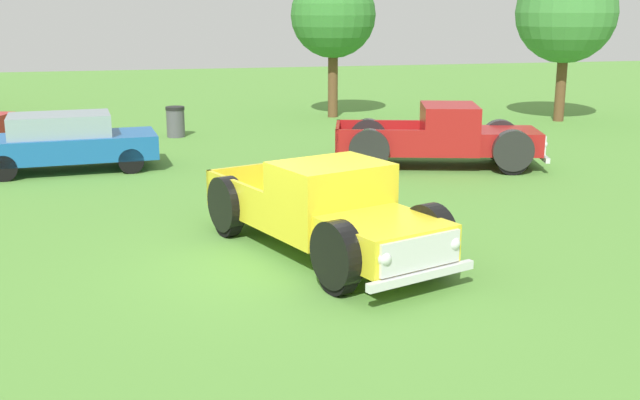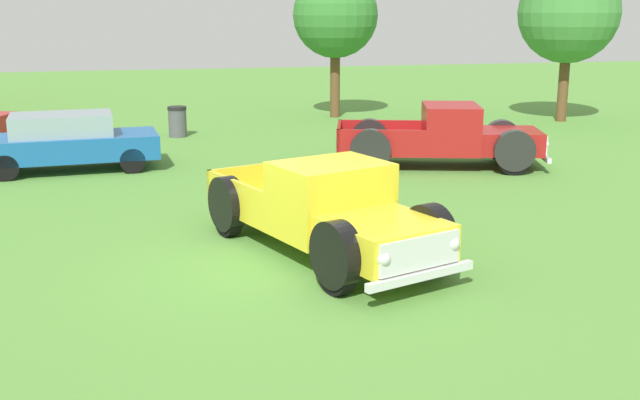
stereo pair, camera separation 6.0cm
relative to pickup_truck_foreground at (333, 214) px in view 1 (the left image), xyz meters
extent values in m
plane|color=#548C38|center=(-0.75, -0.15, -0.75)|extent=(80.00, 80.00, 0.00)
cube|color=yellow|center=(0.47, -1.29, -0.08)|extent=(2.00, 1.99, 0.57)
cube|color=silver|center=(0.74, -2.04, -0.08)|extent=(1.34, 0.54, 0.48)
sphere|color=silver|center=(1.32, -1.81, -0.05)|extent=(0.21, 0.21, 0.21)
sphere|color=silver|center=(0.15, -2.23, -0.05)|extent=(0.21, 0.21, 0.21)
cube|color=yellow|center=(-0.02, 0.06, 0.23)|extent=(2.08, 1.85, 1.18)
cube|color=#8C9EA8|center=(0.19, -0.53, 0.49)|extent=(1.41, 0.55, 0.52)
cube|color=yellow|center=(-0.62, 1.70, -0.31)|extent=(2.36, 2.62, 0.10)
cube|color=yellow|center=(0.15, 1.99, 0.03)|extent=(0.82, 2.06, 0.57)
cube|color=yellow|center=(-1.39, 1.42, 0.03)|extent=(0.82, 2.06, 0.57)
cube|color=yellow|center=(-0.98, 2.68, 0.03)|extent=(1.65, 0.67, 0.57)
cylinder|color=black|center=(1.28, -1.00, -0.36)|extent=(0.48, 0.81, 0.78)
cylinder|color=#B7B7BC|center=(1.29, -0.99, -0.36)|extent=(0.34, 0.38, 0.31)
cylinder|color=black|center=(1.28, -1.00, -0.16)|extent=(0.61, 1.03, 0.99)
cylinder|color=black|center=(-0.34, -1.59, -0.36)|extent=(0.48, 0.81, 0.78)
cylinder|color=#B7B7BC|center=(-0.35, -1.59, -0.36)|extent=(0.34, 0.38, 0.31)
cylinder|color=black|center=(-0.34, -1.59, -0.16)|extent=(0.61, 1.03, 0.99)
cylinder|color=black|center=(0.10, 2.24, -0.36)|extent=(0.48, 0.81, 0.78)
cylinder|color=#B7B7BC|center=(0.11, 2.25, -0.36)|extent=(0.34, 0.38, 0.31)
cylinder|color=black|center=(0.10, 2.24, -0.16)|extent=(0.61, 1.03, 0.99)
cylinder|color=black|center=(-1.52, 1.65, -0.36)|extent=(0.48, 0.81, 0.78)
cylinder|color=#B7B7BC|center=(-1.53, 1.65, -0.36)|extent=(0.34, 0.38, 0.31)
cylinder|color=black|center=(-1.52, 1.65, -0.16)|extent=(0.61, 1.03, 0.99)
cube|color=silver|center=(0.76, -2.08, -0.40)|extent=(1.80, 0.74, 0.12)
cube|color=maroon|center=(6.08, 6.10, -0.07)|extent=(1.93, 1.95, 0.57)
cube|color=silver|center=(6.85, 5.89, -0.07)|extent=(0.45, 1.39, 0.48)
sphere|color=silver|center=(7.00, 6.50, -0.04)|extent=(0.21, 0.21, 0.21)
sphere|color=silver|center=(6.66, 5.28, -0.04)|extent=(0.21, 0.21, 0.21)
cube|color=maroon|center=(4.68, 6.50, 0.24)|extent=(1.78, 2.04, 1.20)
cube|color=#8C9EA8|center=(5.29, 6.33, 0.50)|extent=(0.45, 1.46, 0.53)
cube|color=maroon|center=(2.98, 6.99, -0.30)|extent=(2.58, 2.27, 0.10)
cube|color=maroon|center=(3.21, 7.78, 0.03)|extent=(2.12, 0.68, 0.57)
cube|color=maroon|center=(2.75, 6.19, 0.03)|extent=(2.12, 0.68, 0.57)
cube|color=maroon|center=(1.97, 7.27, 0.03)|extent=(0.56, 1.69, 0.57)
cylinder|color=black|center=(6.32, 6.94, -0.36)|extent=(0.82, 0.44, 0.79)
cylinder|color=#B7B7BC|center=(6.32, 6.95, -0.36)|extent=(0.37, 0.33, 0.32)
cylinder|color=black|center=(6.32, 6.94, -0.16)|extent=(1.04, 0.55, 1.00)
cylinder|color=black|center=(5.84, 5.26, -0.36)|extent=(0.82, 0.44, 0.79)
cylinder|color=#B7B7BC|center=(5.84, 5.25, -0.36)|extent=(0.37, 0.33, 0.32)
cylinder|color=black|center=(5.84, 5.26, -0.16)|extent=(1.04, 0.55, 1.00)
cylinder|color=black|center=(2.97, 7.90, -0.36)|extent=(0.82, 0.44, 0.79)
cylinder|color=#B7B7BC|center=(2.97, 7.91, -0.36)|extent=(0.37, 0.33, 0.32)
cylinder|color=black|center=(2.97, 7.90, -0.16)|extent=(1.04, 0.55, 1.00)
cylinder|color=black|center=(2.49, 6.22, -0.36)|extent=(0.82, 0.44, 0.79)
cylinder|color=#B7B7BC|center=(2.49, 6.21, -0.36)|extent=(0.37, 0.33, 0.32)
cylinder|color=black|center=(2.49, 6.22, -0.16)|extent=(1.04, 0.55, 1.00)
cube|color=silver|center=(6.89, 5.87, -0.40)|extent=(0.62, 1.85, 0.12)
cube|color=#195699|center=(-4.71, 8.20, -0.15)|extent=(4.41, 2.09, 0.58)
cube|color=#7F939E|center=(-4.85, 8.19, 0.41)|extent=(2.51, 1.66, 0.54)
cylinder|color=black|center=(-3.32, 9.10, -0.44)|extent=(0.64, 0.24, 0.62)
cylinder|color=black|center=(-3.20, 7.54, -0.44)|extent=(0.64, 0.24, 0.62)
cylinder|color=black|center=(-6.22, 8.86, -0.44)|extent=(0.64, 0.24, 0.62)
cylinder|color=black|center=(-6.10, 7.31, -0.44)|extent=(0.64, 0.24, 0.62)
cylinder|color=#4C4C51|center=(-1.83, 12.83, -0.33)|extent=(0.56, 0.56, 0.85)
cylinder|color=black|center=(-1.83, 12.83, 0.15)|extent=(0.59, 0.59, 0.10)
cylinder|color=brown|center=(4.06, 16.06, 0.51)|extent=(0.36, 0.36, 2.53)
sphere|color=#33752D|center=(4.06, 16.06, 2.92)|extent=(3.06, 3.06, 3.06)
cylinder|color=brown|center=(11.66, 13.20, 0.48)|extent=(0.36, 0.36, 2.47)
sphere|color=#3D7F38|center=(11.66, 13.20, 3.02)|extent=(3.47, 3.47, 3.47)
camera|label=1|loc=(-2.97, -11.71, 3.26)|focal=43.63mm
camera|label=2|loc=(-2.92, -11.73, 3.26)|focal=43.63mm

